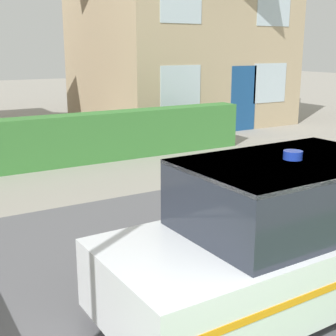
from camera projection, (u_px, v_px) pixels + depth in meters
name	position (u px, v px, depth m)	size (l,w,h in m)	color
road_strip	(123.00, 268.00, 5.81)	(28.00, 5.21, 0.01)	#5B5B60
garden_hedge	(74.00, 139.00, 10.94)	(9.11, 0.61, 1.16)	#3D7F38
police_car	(297.00, 233.00, 4.97)	(4.49, 1.68, 1.65)	black
house_right	(177.00, 11.00, 16.77)	(6.77, 6.47, 7.74)	tan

